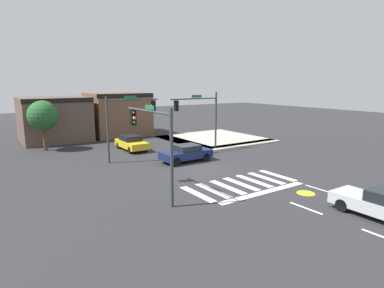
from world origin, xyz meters
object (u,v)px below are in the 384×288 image
at_px(car_yellow, 131,143).
at_px(traffic_signal_northeast, 199,112).
at_px(car_navy, 186,153).
at_px(traffic_signal_southwest, 152,133).
at_px(traffic_signal_northwest, 129,116).
at_px(roadside_tree, 43,116).

bearing_deg(car_yellow, traffic_signal_northeast, 49.59).
bearing_deg(car_yellow, car_navy, 14.53).
height_order(traffic_signal_southwest, car_yellow, traffic_signal_southwest).
relative_size(traffic_signal_northeast, car_navy, 1.31).
bearing_deg(traffic_signal_northeast, car_navy, 40.10).
distance_m(traffic_signal_northwest, traffic_signal_northeast, 6.88).
bearing_deg(car_yellow, roadside_tree, -122.16).
distance_m(traffic_signal_northwest, traffic_signal_southwest, 9.27).
distance_m(traffic_signal_northeast, roadside_tree, 14.89).
relative_size(traffic_signal_northwest, car_yellow, 1.27).
relative_size(traffic_signal_southwest, traffic_signal_northeast, 0.97).
bearing_deg(roadside_tree, traffic_signal_northeast, -35.82).
height_order(traffic_signal_northwest, traffic_signal_southwest, traffic_signal_northwest).
bearing_deg(roadside_tree, traffic_signal_southwest, -80.84).
relative_size(traffic_signal_northwest, roadside_tree, 1.12).
bearing_deg(traffic_signal_northeast, traffic_signal_northwest, -3.49).
relative_size(traffic_signal_northeast, car_yellow, 1.31).
distance_m(traffic_signal_northwest, car_navy, 5.70).
height_order(traffic_signal_southwest, roadside_tree, traffic_signal_southwest).
bearing_deg(traffic_signal_northeast, car_yellow, -40.41).
xyz_separation_m(traffic_signal_southwest, traffic_signal_northeast, (9.29, 8.54, 0.10)).
xyz_separation_m(car_navy, roadside_tree, (-8.84, 11.42, 2.64)).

